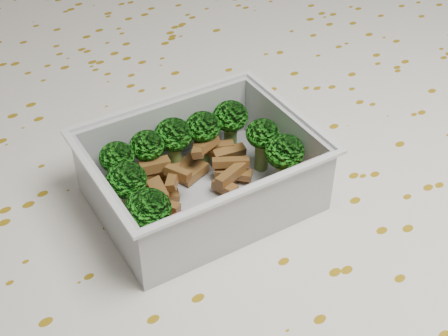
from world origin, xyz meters
TOP-DOWN VIEW (x-y plane):
  - dining_table at (0.00, 0.00)m, footprint 1.40×0.90m
  - tablecloth at (0.00, 0.00)m, footprint 1.46×0.96m
  - lunch_container at (-0.01, -0.01)m, footprint 0.18×0.15m
  - broccoli_florets at (-0.01, 0.01)m, footprint 0.15×0.10m
  - meat_pile at (-0.01, 0.01)m, footprint 0.10×0.06m
  - sausage at (-0.01, -0.04)m, footprint 0.14×0.05m

SIDE VIEW (x-z plane):
  - dining_table at x=0.00m, z-range 0.29..1.04m
  - tablecloth at x=0.00m, z-range 0.62..0.81m
  - sausage at x=-0.01m, z-range 0.76..0.78m
  - meat_pile at x=-0.01m, z-range 0.76..0.79m
  - lunch_container at x=-0.01m, z-range 0.75..0.80m
  - broccoli_florets at x=-0.01m, z-range 0.77..0.81m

